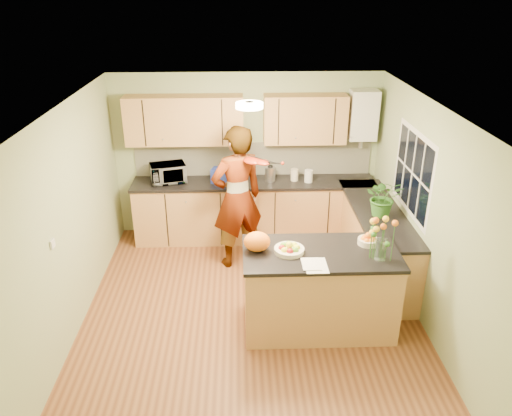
{
  "coord_description": "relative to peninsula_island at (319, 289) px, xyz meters",
  "views": [
    {
      "loc": [
        -0.12,
        -5.03,
        3.67
      ],
      "look_at": [
        0.08,
        0.5,
        1.16
      ],
      "focal_mm": 35.0,
      "sensor_mm": 36.0,
      "label": 1
    }
  ],
  "objects": [
    {
      "name": "floor",
      "position": [
        -0.76,
        0.29,
        -0.49
      ],
      "size": [
        4.5,
        4.5,
        0.0
      ],
      "primitive_type": "plane",
      "color": "brown",
      "rests_on": "ground"
    },
    {
      "name": "ceiling",
      "position": [
        -0.76,
        0.29,
        2.01
      ],
      "size": [
        4.0,
        4.5,
        0.02
      ],
      "primitive_type": "cube",
      "color": "white",
      "rests_on": "wall_back"
    },
    {
      "name": "wall_back",
      "position": [
        -0.76,
        2.54,
        0.76
      ],
      "size": [
        4.0,
        0.02,
        2.5
      ],
      "primitive_type": "cube",
      "color": "#94A475",
      "rests_on": "floor"
    },
    {
      "name": "wall_front",
      "position": [
        -0.76,
        -1.96,
        0.76
      ],
      "size": [
        4.0,
        0.02,
        2.5
      ],
      "primitive_type": "cube",
      "color": "#94A475",
      "rests_on": "floor"
    },
    {
      "name": "wall_left",
      "position": [
        -2.76,
        0.29,
        0.76
      ],
      "size": [
        0.02,
        4.5,
        2.5
      ],
      "primitive_type": "cube",
      "color": "#94A475",
      "rests_on": "floor"
    },
    {
      "name": "wall_right",
      "position": [
        1.24,
        0.29,
        0.76
      ],
      "size": [
        0.02,
        4.5,
        2.5
      ],
      "primitive_type": "cube",
      "color": "#94A475",
      "rests_on": "floor"
    },
    {
      "name": "back_counter",
      "position": [
        -0.66,
        2.24,
        -0.02
      ],
      "size": [
        3.64,
        0.62,
        0.94
      ],
      "color": "#A97D43",
      "rests_on": "floor"
    },
    {
      "name": "right_counter",
      "position": [
        0.94,
        1.14,
        -0.02
      ],
      "size": [
        0.62,
        2.24,
        0.94
      ],
      "color": "#A97D43",
      "rests_on": "floor"
    },
    {
      "name": "splashback",
      "position": [
        -0.66,
        2.52,
        0.71
      ],
      "size": [
        3.6,
        0.02,
        0.52
      ],
      "primitive_type": "cube",
      "color": "silver",
      "rests_on": "back_counter"
    },
    {
      "name": "upper_cabinets",
      "position": [
        -0.94,
        2.37,
        1.36
      ],
      "size": [
        3.2,
        0.34,
        0.7
      ],
      "color": "#A97D43",
      "rests_on": "wall_back"
    },
    {
      "name": "boiler",
      "position": [
        0.94,
        2.38,
        1.4
      ],
      "size": [
        0.4,
        0.3,
        0.86
      ],
      "color": "silver",
      "rests_on": "wall_back"
    },
    {
      "name": "window_right",
      "position": [
        1.23,
        0.89,
        1.06
      ],
      "size": [
        0.01,
        1.3,
        1.05
      ],
      "color": "silver",
      "rests_on": "wall_right"
    },
    {
      "name": "light_switch",
      "position": [
        -2.75,
        -0.31,
        0.81
      ],
      "size": [
        0.02,
        0.09,
        0.09
      ],
      "primitive_type": "cube",
      "color": "silver",
      "rests_on": "wall_left"
    },
    {
      "name": "ceiling_lamp",
      "position": [
        -0.76,
        0.59,
        1.97
      ],
      "size": [
        0.3,
        0.3,
        0.07
      ],
      "color": "#FFEABF",
      "rests_on": "ceiling"
    },
    {
      "name": "peninsula_island",
      "position": [
        0.0,
        0.0,
        0.0
      ],
      "size": [
        1.71,
        0.88,
        0.98
      ],
      "color": "#A97D43",
      "rests_on": "floor"
    },
    {
      "name": "fruit_dish",
      "position": [
        -0.35,
        0.0,
        0.54
      ],
      "size": [
        0.33,
        0.33,
        0.12
      ],
      "color": "beige",
      "rests_on": "peninsula_island"
    },
    {
      "name": "orange_bowl",
      "position": [
        0.55,
        0.15,
        0.55
      ],
      "size": [
        0.23,
        0.23,
        0.13
      ],
      "color": "beige",
      "rests_on": "peninsula_island"
    },
    {
      "name": "flower_vase",
      "position": [
        0.6,
        -0.18,
        0.83
      ],
      "size": [
        0.28,
        0.28,
        0.51
      ],
      "rotation": [
        0.0,
        0.0,
        0.28
      ],
      "color": "silver",
      "rests_on": "peninsula_island"
    },
    {
      "name": "orange_bag",
      "position": [
        -0.7,
        0.05,
        0.6
      ],
      "size": [
        0.35,
        0.32,
        0.22
      ],
      "primitive_type": "ellipsoid",
      "rotation": [
        0.0,
        0.0,
        -0.31
      ],
      "color": "orange",
      "rests_on": "peninsula_island"
    },
    {
      "name": "papers",
      "position": [
        -0.1,
        -0.3,
        0.5
      ],
      "size": [
        0.23,
        0.32,
        0.01
      ],
      "primitive_type": "cube",
      "color": "white",
      "rests_on": "peninsula_island"
    },
    {
      "name": "violinist",
      "position": [
        -0.91,
        1.46,
        0.51
      ],
      "size": [
        0.87,
        0.74,
        2.01
      ],
      "primitive_type": "imported",
      "rotation": [
        0.0,
        0.0,
        3.57
      ],
      "color": "tan",
      "rests_on": "floor"
    },
    {
      "name": "violin",
      "position": [
        -0.71,
        1.24,
        1.12
      ],
      "size": [
        0.64,
        0.56,
        0.16
      ],
      "primitive_type": null,
      "rotation": [
        0.17,
        0.0,
        -0.61
      ],
      "color": "#4C1504",
      "rests_on": "violinist"
    },
    {
      "name": "microwave",
      "position": [
        -1.94,
        2.26,
        0.59
      ],
      "size": [
        0.58,
        0.47,
        0.28
      ],
      "primitive_type": "imported",
      "rotation": [
        0.0,
        0.0,
        0.28
      ],
      "color": "silver",
      "rests_on": "back_counter"
    },
    {
      "name": "blue_box",
      "position": [
        -1.15,
        2.22,
        0.55
      ],
      "size": [
        0.31,
        0.26,
        0.21
      ],
      "primitive_type": "cube",
      "rotation": [
        0.0,
        0.0,
        -0.27
      ],
      "color": "#213398",
      "rests_on": "back_counter"
    },
    {
      "name": "kettle",
      "position": [
        -0.42,
        2.26,
        0.57
      ],
      "size": [
        0.16,
        0.16,
        0.29
      ],
      "rotation": [
        0.0,
        0.0,
        -0.22
      ],
      "color": "#B3B3B8",
      "rests_on": "back_counter"
    },
    {
      "name": "jar_cream",
      "position": [
        -0.05,
        2.26,
        0.54
      ],
      "size": [
        0.15,
        0.15,
        0.18
      ],
      "primitive_type": "cylinder",
      "rotation": [
        0.0,
        0.0,
        0.36
      ],
      "color": "beige",
      "rests_on": "back_counter"
    },
    {
      "name": "jar_white",
      "position": [
        0.15,
        2.18,
        0.54
      ],
      "size": [
        0.16,
        0.16,
        0.19
      ],
      "primitive_type": "cylinder",
      "rotation": [
        0.0,
        0.0,
        0.43
      ],
      "color": "silver",
      "rests_on": "back_counter"
    },
    {
      "name": "potted_plant",
      "position": [
        0.94,
        0.98,
        0.7
      ],
      "size": [
        0.5,
        0.45,
        0.5
      ],
      "primitive_type": "imported",
      "rotation": [
        0.0,
        0.0,
        -0.14
      ],
      "color": "#326D24",
      "rests_on": "right_counter"
    }
  ]
}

